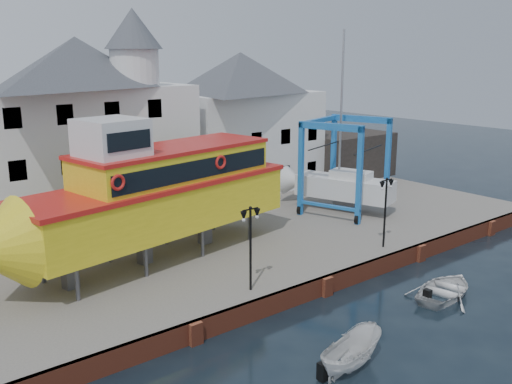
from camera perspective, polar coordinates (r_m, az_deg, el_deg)
ground at (r=30.08m, az=7.00°, el=-10.22°), size 140.00×140.00×0.00m
hardstanding at (r=37.84m, az=-5.00°, el=-4.25°), size 44.00×22.00×1.00m
quay_wall at (r=29.95m, az=6.88°, el=-9.28°), size 44.00×0.47×1.00m
building_white_main at (r=40.58m, az=-16.89°, el=6.35°), size 14.00×8.30×14.00m
building_white_right at (r=48.05m, az=-1.54°, el=7.11°), size 12.00×8.00×11.20m
shed_dark at (r=53.78m, az=8.32°, el=3.82°), size 8.00×7.00×4.00m
lamp_post_left at (r=26.91m, az=-0.56°, el=-3.53°), size 1.12×0.32×4.20m
lamp_post_right at (r=33.80m, az=12.88°, el=-0.28°), size 1.12×0.32×4.20m
tour_boat at (r=30.84m, az=-11.27°, el=-0.37°), size 18.89×7.39×8.02m
travel_lift at (r=41.78m, az=7.90°, el=1.15°), size 7.10×8.68×12.74m
motorboat_a at (r=24.04m, az=9.44°, el=-16.87°), size 3.92×2.07×1.44m
motorboat_b at (r=31.43m, az=18.39°, el=-9.77°), size 4.97×3.95×0.92m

